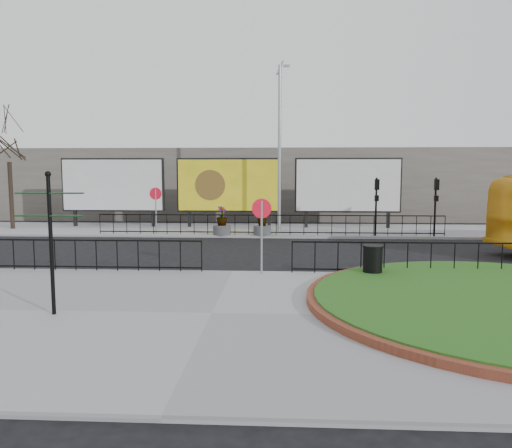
# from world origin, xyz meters

# --- Properties ---
(ground) EXTENTS (90.00, 90.00, 0.00)m
(ground) POSITION_xyz_m (0.00, 0.00, 0.00)
(ground) COLOR black
(ground) RESTS_ON ground
(pavement_near) EXTENTS (30.00, 10.00, 0.12)m
(pavement_near) POSITION_xyz_m (0.00, -5.00, 0.06)
(pavement_near) COLOR gray
(pavement_near) RESTS_ON ground
(pavement_far) EXTENTS (44.00, 6.00, 0.12)m
(pavement_far) POSITION_xyz_m (0.00, 12.00, 0.06)
(pavement_far) COLOR gray
(pavement_far) RESTS_ON ground
(railing_near_left) EXTENTS (10.00, 0.10, 1.10)m
(railing_near_left) POSITION_xyz_m (-6.00, -0.30, 0.67)
(railing_near_left) COLOR black
(railing_near_left) RESTS_ON pavement_near
(railing_near_right) EXTENTS (9.00, 0.10, 1.10)m
(railing_near_right) POSITION_xyz_m (6.50, -0.30, 0.67)
(railing_near_right) COLOR black
(railing_near_right) RESTS_ON pavement_near
(railing_far) EXTENTS (18.00, 0.10, 1.10)m
(railing_far) POSITION_xyz_m (1.00, 9.30, 0.67)
(railing_far) COLOR black
(railing_far) RESTS_ON pavement_far
(speed_sign_far) EXTENTS (0.64, 0.07, 2.47)m
(speed_sign_far) POSITION_xyz_m (-5.00, 9.40, 1.92)
(speed_sign_far) COLOR gray
(speed_sign_far) RESTS_ON pavement_far
(speed_sign_near) EXTENTS (0.64, 0.07, 2.47)m
(speed_sign_near) POSITION_xyz_m (1.00, -0.40, 1.92)
(speed_sign_near) COLOR gray
(speed_sign_near) RESTS_ON pavement_near
(billboard_left) EXTENTS (6.20, 0.31, 4.10)m
(billboard_left) POSITION_xyz_m (-8.50, 12.97, 2.60)
(billboard_left) COLOR black
(billboard_left) RESTS_ON pavement_far
(billboard_mid) EXTENTS (6.20, 0.31, 4.10)m
(billboard_mid) POSITION_xyz_m (-1.50, 12.97, 2.60)
(billboard_mid) COLOR black
(billboard_mid) RESTS_ON pavement_far
(billboard_right) EXTENTS (6.20, 0.31, 4.10)m
(billboard_right) POSITION_xyz_m (5.50, 12.97, 2.60)
(billboard_right) COLOR black
(billboard_right) RESTS_ON pavement_far
(lamp_post) EXTENTS (0.74, 0.18, 9.23)m
(lamp_post) POSITION_xyz_m (1.51, 11.00, 4.83)
(lamp_post) COLOR gray
(lamp_post) RESTS_ON pavement_far
(signal_pole_a) EXTENTS (0.22, 0.26, 3.00)m
(signal_pole_a) POSITION_xyz_m (6.50, 9.34, 2.10)
(signal_pole_a) COLOR black
(signal_pole_a) RESTS_ON pavement_far
(signal_pole_b) EXTENTS (0.22, 0.26, 3.00)m
(signal_pole_b) POSITION_xyz_m (9.50, 9.34, 2.10)
(signal_pole_b) COLOR black
(signal_pole_b) RESTS_ON pavement_far
(tree_left) EXTENTS (2.00, 2.00, 7.00)m
(tree_left) POSITION_xyz_m (-14.00, 11.50, 3.62)
(tree_left) COLOR #2D2119
(tree_left) RESTS_ON pavement_far
(building_backdrop) EXTENTS (40.00, 10.00, 5.00)m
(building_backdrop) POSITION_xyz_m (0.00, 22.00, 2.50)
(building_backdrop) COLOR #68635B
(building_backdrop) RESTS_ON ground
(fingerpost_sign) EXTENTS (1.58, 0.28, 3.37)m
(fingerpost_sign) POSITION_xyz_m (-3.72, -5.29, 2.15)
(fingerpost_sign) COLOR black
(fingerpost_sign) RESTS_ON pavement_near
(litter_bin) EXTENTS (0.64, 0.64, 1.06)m
(litter_bin) POSITION_xyz_m (4.50, -1.01, 0.65)
(litter_bin) COLOR black
(litter_bin) RESTS_ON pavement_near
(planter_a) EXTENTS (0.94, 0.94, 1.50)m
(planter_a) POSITION_xyz_m (-1.50, 9.40, 0.69)
(planter_a) COLOR #4C4C4F
(planter_a) RESTS_ON pavement_far
(planter_b) EXTENTS (0.93, 0.93, 1.42)m
(planter_b) POSITION_xyz_m (0.62, 9.40, 0.64)
(planter_b) COLOR #4C4C4F
(planter_b) RESTS_ON pavement_far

